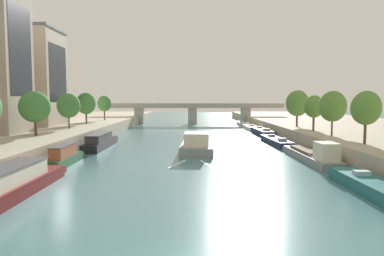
{
  "coord_description": "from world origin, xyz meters",
  "views": [
    {
      "loc": [
        -0.14,
        -16.08,
        7.94
      ],
      "look_at": [
        0.0,
        50.18,
        2.6
      ],
      "focal_mm": 33.55,
      "sensor_mm": 36.0,
      "label": 1
    }
  ],
  "objects_px": {
    "tree_left_third": "(34,107)",
    "tree_left_second": "(68,106)",
    "moored_boat_left_lone": "(100,142)",
    "moored_boat_right_midway": "(312,155)",
    "moored_boat_right_second": "(376,189)",
    "tree_right_second": "(296,103)",
    "moored_boat_left_end": "(64,156)",
    "moored_boat_right_gap_after": "(261,132)",
    "bridge_far": "(192,111)",
    "tree_left_past_mid": "(85,103)",
    "moored_boat_right_downstream": "(248,127)",
    "tree_right_by_lamp": "(313,107)",
    "tree_right_past_mid": "(332,106)",
    "tree_left_by_lamp": "(104,104)",
    "barge_midriver": "(197,142)",
    "tree_right_midway": "(365,108)",
    "moored_boat_left_second": "(9,184)",
    "moored_boat_right_end": "(240,124)",
    "moored_boat_right_upstream": "(275,141)"
  },
  "relations": [
    {
      "from": "moored_boat_left_end",
      "to": "moored_boat_right_upstream",
      "type": "relative_size",
      "value": 0.67
    },
    {
      "from": "moored_boat_left_lone",
      "to": "tree_left_third",
      "type": "distance_m",
      "value": 11.4
    },
    {
      "from": "moored_boat_right_downstream",
      "to": "tree_left_third",
      "type": "xyz_separation_m",
      "value": [
        -38.26,
        -42.16,
        6.25
      ]
    },
    {
      "from": "tree_left_third",
      "to": "tree_left_second",
      "type": "height_order",
      "value": "tree_left_third"
    },
    {
      "from": "moored_boat_right_upstream",
      "to": "tree_right_by_lamp",
      "type": "relative_size",
      "value": 2.48
    },
    {
      "from": "moored_boat_right_midway",
      "to": "moored_boat_right_gap_after",
      "type": "xyz_separation_m",
      "value": [
        0.18,
        33.88,
        -0.17
      ]
    },
    {
      "from": "moored_boat_right_end",
      "to": "tree_right_past_mid",
      "type": "distance_m",
      "value": 56.35
    },
    {
      "from": "tree_left_third",
      "to": "tree_right_past_mid",
      "type": "height_order",
      "value": "tree_right_past_mid"
    },
    {
      "from": "tree_left_second",
      "to": "tree_right_second",
      "type": "height_order",
      "value": "tree_right_second"
    },
    {
      "from": "moored_boat_right_second",
      "to": "tree_right_second",
      "type": "relative_size",
      "value": 2.05
    },
    {
      "from": "barge_midriver",
      "to": "moored_boat_right_gap_after",
      "type": "relative_size",
      "value": 1.77
    },
    {
      "from": "moored_boat_left_end",
      "to": "tree_left_third",
      "type": "bearing_deg",
      "value": 128.21
    },
    {
      "from": "tree_left_third",
      "to": "tree_right_midway",
      "type": "relative_size",
      "value": 1.02
    },
    {
      "from": "moored_boat_right_second",
      "to": "moored_boat_right_end",
      "type": "bearing_deg",
      "value": 90.2
    },
    {
      "from": "moored_boat_left_second",
      "to": "moored_boat_right_midway",
      "type": "xyz_separation_m",
      "value": [
        30.19,
        16.46,
        -0.21
      ]
    },
    {
      "from": "moored_boat_left_lone",
      "to": "moored_boat_right_midway",
      "type": "distance_m",
      "value": 33.03
    },
    {
      "from": "moored_boat_right_second",
      "to": "bridge_far",
      "type": "relative_size",
      "value": 0.25
    },
    {
      "from": "moored_boat_left_end",
      "to": "barge_midriver",
      "type": "bearing_deg",
      "value": 43.99
    },
    {
      "from": "tree_right_midway",
      "to": "tree_right_past_mid",
      "type": "distance_m",
      "value": 9.67
    },
    {
      "from": "moored_boat_right_gap_after",
      "to": "bridge_far",
      "type": "height_order",
      "value": "bridge_far"
    },
    {
      "from": "moored_boat_right_end",
      "to": "tree_left_third",
      "type": "height_order",
      "value": "tree_left_third"
    },
    {
      "from": "bridge_far",
      "to": "tree_left_past_mid",
      "type": "bearing_deg",
      "value": -121.62
    },
    {
      "from": "tree_right_by_lamp",
      "to": "barge_midriver",
      "type": "bearing_deg",
      "value": -174.9
    },
    {
      "from": "barge_midriver",
      "to": "bridge_far",
      "type": "bearing_deg",
      "value": 90.81
    },
    {
      "from": "moored_boat_right_midway",
      "to": "moored_boat_right_gap_after",
      "type": "height_order",
      "value": "moored_boat_right_midway"
    },
    {
      "from": "moored_boat_right_end",
      "to": "tree_left_past_mid",
      "type": "height_order",
      "value": "tree_left_past_mid"
    },
    {
      "from": "barge_midriver",
      "to": "moored_boat_right_end",
      "type": "bearing_deg",
      "value": 74.22
    },
    {
      "from": "tree_right_midway",
      "to": "moored_boat_left_end",
      "type": "bearing_deg",
      "value": 179.65
    },
    {
      "from": "moored_boat_right_midway",
      "to": "moored_boat_left_second",
      "type": "bearing_deg",
      "value": -151.4
    },
    {
      "from": "moored_boat_left_lone",
      "to": "moored_boat_right_downstream",
      "type": "distance_m",
      "value": 47.41
    },
    {
      "from": "moored_boat_right_gap_after",
      "to": "tree_left_by_lamp",
      "type": "height_order",
      "value": "tree_left_by_lamp"
    },
    {
      "from": "moored_boat_right_second",
      "to": "tree_left_past_mid",
      "type": "xyz_separation_m",
      "value": [
        -38.35,
        49.5,
        6.4
      ]
    },
    {
      "from": "tree_right_past_mid",
      "to": "moored_boat_right_second",
      "type": "bearing_deg",
      "value": -102.82
    },
    {
      "from": "tree_right_past_mid",
      "to": "tree_left_by_lamp",
      "type": "bearing_deg",
      "value": 137.09
    },
    {
      "from": "moored_boat_left_lone",
      "to": "moored_boat_right_end",
      "type": "relative_size",
      "value": 1.49
    },
    {
      "from": "tree_left_third",
      "to": "tree_right_midway",
      "type": "bearing_deg",
      "value": -12.79
    },
    {
      "from": "tree_right_second",
      "to": "moored_boat_right_downstream",
      "type": "bearing_deg",
      "value": 102.61
    },
    {
      "from": "tree_left_by_lamp",
      "to": "tree_right_midway",
      "type": "relative_size",
      "value": 0.98
    },
    {
      "from": "moored_boat_left_second",
      "to": "moored_boat_left_end",
      "type": "xyz_separation_m",
      "value": [
        -0.59,
        14.15,
        -0.04
      ]
    },
    {
      "from": "tree_left_past_mid",
      "to": "tree_right_midway",
      "type": "distance_m",
      "value": 56.57
    },
    {
      "from": "tree_right_past_mid",
      "to": "moored_boat_right_downstream",
      "type": "bearing_deg",
      "value": 97.15
    },
    {
      "from": "tree_left_past_mid",
      "to": "tree_right_past_mid",
      "type": "distance_m",
      "value": 50.86
    },
    {
      "from": "moored_boat_right_downstream",
      "to": "tree_right_midway",
      "type": "xyz_separation_m",
      "value": [
        5.51,
        -52.09,
        6.35
      ]
    },
    {
      "from": "moored_boat_right_midway",
      "to": "tree_left_past_mid",
      "type": "distance_m",
      "value": 51.22
    },
    {
      "from": "barge_midriver",
      "to": "moored_boat_left_lone",
      "type": "height_order",
      "value": "barge_midriver"
    },
    {
      "from": "moored_boat_right_downstream",
      "to": "moored_boat_right_gap_after",
      "type": "bearing_deg",
      "value": -88.72
    },
    {
      "from": "moored_boat_right_downstream",
      "to": "tree_right_past_mid",
      "type": "height_order",
      "value": "tree_right_past_mid"
    },
    {
      "from": "tree_left_third",
      "to": "tree_right_by_lamp",
      "type": "xyz_separation_m",
      "value": [
        43.62,
        7.85,
        -0.11
      ]
    },
    {
      "from": "tree_left_past_mid",
      "to": "tree_right_past_mid",
      "type": "bearing_deg",
      "value": -30.81
    },
    {
      "from": "moored_boat_left_second",
      "to": "moored_boat_right_gap_after",
      "type": "distance_m",
      "value": 58.8
    }
  ]
}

